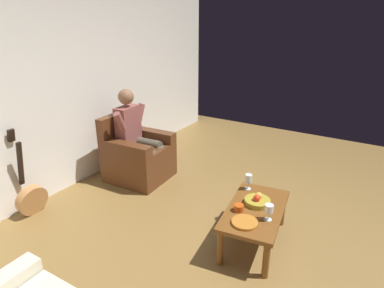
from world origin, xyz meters
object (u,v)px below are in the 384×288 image
person_seated (136,133)px  coffee_table (255,214)px  guitar (31,197)px  armchair (137,156)px  wine_glass_far (248,179)px  wine_glass_near (269,209)px  decorative_dish (245,222)px  fruit_bowl (257,201)px  candle_jar (239,208)px

person_seated → coffee_table: 2.02m
coffee_table → guitar: guitar is taller
armchair → guitar: bearing=-21.3°
coffee_table → wine_glass_far: size_ratio=5.88×
coffee_table → wine_glass_near: size_ratio=6.38×
coffee_table → decorative_dish: 0.30m
wine_glass_far → decorative_dish: wine_glass_far is taller
armchair → guitar: (1.34, -0.44, -0.10)m
wine_glass_near → decorative_dish: bearing=-43.9°
guitar → fruit_bowl: guitar is taller
decorative_dish → person_seated: bearing=-112.5°
wine_glass_far → decorative_dish: bearing=19.8°
armchair → decorative_dish: armchair is taller
decorative_dish → candle_jar: 0.21m
armchair → person_seated: size_ratio=0.72×
armchair → guitar: guitar is taller
person_seated → decorative_dish: size_ratio=5.24×
coffee_table → candle_jar: 0.20m
armchair → wine_glass_far: bearing=80.5°
wine_glass_far → candle_jar: (0.44, 0.09, -0.08)m
armchair → candle_jar: 1.91m
armchair → decorative_dish: size_ratio=3.77×
decorative_dish → armchair: bearing=-112.4°
armchair → decorative_dish: 2.09m
guitar → decorative_dish: bearing=102.9°
fruit_bowl → decorative_dish: size_ratio=1.07×
armchair → coffee_table: size_ratio=0.89×
wine_glass_far → decorative_dish: size_ratio=0.72×
guitar → candle_jar: size_ratio=10.68×
person_seated → candle_jar: person_seated is taller
person_seated → coffee_table: bearing=72.0°
candle_jar → wine_glass_near: bearing=90.4°
person_seated → armchair: bearing=-90.0°
armchair → wine_glass_near: size_ratio=5.69×
fruit_bowl → candle_jar: bearing=-27.0°
wine_glass_near → coffee_table: bearing=-125.6°
armchair → wine_glass_far: 1.74m
decorative_dish → candle_jar: candle_jar is taller
candle_jar → decorative_dish: bearing=38.5°
guitar → wine_glass_near: 2.65m
wine_glass_near → candle_jar: (0.00, -0.29, -0.08)m
coffee_table → decorative_dish: (0.29, 0.01, 0.07)m
coffee_table → candle_jar: (0.12, -0.12, 0.09)m
coffee_table → fruit_bowl: fruit_bowl is taller
armchair → guitar: size_ratio=0.89×
decorative_dish → candle_jar: (-0.16, -0.13, 0.02)m
coffee_table → decorative_dish: bearing=1.4°
armchair → coffee_table: (0.51, 1.93, 0.01)m
candle_jar → person_seated: bearing=-109.4°
wine_glass_far → candle_jar: 0.46m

